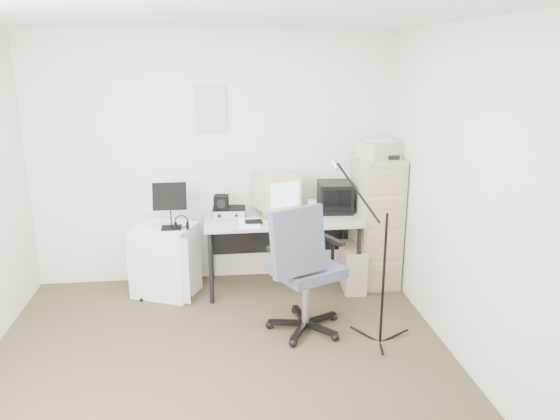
{
  "coord_description": "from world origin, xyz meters",
  "views": [
    {
      "loc": [
        -0.0,
        -3.59,
        2.28
      ],
      "look_at": [
        0.55,
        0.95,
        0.95
      ],
      "focal_mm": 35.0,
      "sensor_mm": 36.0,
      "label": 1
    }
  ],
  "objects": [
    {
      "name": "wall_front",
      "position": [
        0.0,
        -1.8,
        1.25
      ],
      "size": [
        3.6,
        0.02,
        2.5
      ],
      "primitive_type": "cube",
      "color": "silver",
      "rests_on": "ground"
    },
    {
      "name": "mic_stand",
      "position": [
        1.29,
        0.27,
        0.72
      ],
      "size": [
        0.03,
        0.03,
        1.43
      ],
      "primitive_type": "cylinder",
      "rotation": [
        0.0,
        0.0,
        1.92
      ],
      "color": "black",
      "rests_on": "floor"
    },
    {
      "name": "desk_speaker",
      "position": [
        0.92,
        1.5,
        0.81
      ],
      "size": [
        0.09,
        0.09,
        0.15
      ],
      "primitive_type": "cube",
      "rotation": [
        0.0,
        0.0,
        0.15
      ],
      "color": "beige",
      "rests_on": "desk"
    },
    {
      "name": "office_chair",
      "position": [
        0.72,
        0.54,
        0.57
      ],
      "size": [
        0.88,
        0.88,
        1.14
      ],
      "primitive_type": "cube",
      "rotation": [
        0.0,
        0.0,
        0.45
      ],
      "color": "#3B4658",
      "rests_on": "floor"
    },
    {
      "name": "wall_right",
      "position": [
        1.8,
        0.0,
        1.25
      ],
      "size": [
        0.02,
        3.6,
        2.5
      ],
      "primitive_type": "cube",
      "color": "silver",
      "rests_on": "ground"
    },
    {
      "name": "music_stand",
      "position": [
        -0.42,
        1.34,
        0.92
      ],
      "size": [
        0.33,
        0.21,
        0.45
      ],
      "primitive_type": "cube",
      "rotation": [
        0.0,
        0.0,
        -0.15
      ],
      "color": "black",
      "rests_on": "side_cart"
    },
    {
      "name": "ceiling",
      "position": [
        0.0,
        0.0,
        2.5
      ],
      "size": [
        3.6,
        3.6,
        0.01
      ],
      "primitive_type": "cube",
      "color": "white",
      "rests_on": "ground"
    },
    {
      "name": "keyboard",
      "position": [
        0.61,
        1.29,
        0.74
      ],
      "size": [
        0.43,
        0.23,
        0.02
      ],
      "primitive_type": "cube",
      "rotation": [
        0.0,
        0.0,
        -0.22
      ],
      "color": "#B3AB89",
      "rests_on": "desk"
    },
    {
      "name": "floor",
      "position": [
        0.0,
        0.0,
        -0.01
      ],
      "size": [
        3.6,
        3.6,
        0.01
      ],
      "primitive_type": "cube",
      "color": "#423A28",
      "rests_on": "ground"
    },
    {
      "name": "desk",
      "position": [
        0.63,
        1.45,
        0.36
      ],
      "size": [
        1.5,
        0.7,
        0.73
      ],
      "primitive_type": "cube",
      "color": "gray",
      "rests_on": "floor"
    },
    {
      "name": "filing_cabinet",
      "position": [
        1.58,
        1.48,
        0.65
      ],
      "size": [
        0.4,
        0.6,
        1.3
      ],
      "primitive_type": "cube",
      "color": "beige",
      "rests_on": "floor"
    },
    {
      "name": "papers",
      "position": [
        0.3,
        1.27,
        0.74
      ],
      "size": [
        0.2,
        0.27,
        0.02
      ],
      "primitive_type": "cube",
      "rotation": [
        0.0,
        0.0,
        -0.02
      ],
      "color": "white",
      "rests_on": "desk"
    },
    {
      "name": "wall_calendar",
      "position": [
        -0.02,
        1.79,
        1.75
      ],
      "size": [
        0.3,
        0.02,
        0.44
      ],
      "primitive_type": "cube",
      "color": "white",
      "rests_on": "wall_back"
    },
    {
      "name": "mouse",
      "position": [
        0.92,
        1.32,
        0.75
      ],
      "size": [
        0.09,
        0.13,
        0.04
      ],
      "primitive_type": "cube",
      "rotation": [
        0.0,
        0.0,
        -0.16
      ],
      "color": "black",
      "rests_on": "desk"
    },
    {
      "name": "radio_receiver",
      "position": [
        0.12,
        1.53,
        0.78
      ],
      "size": [
        0.33,
        0.24,
        0.09
      ],
      "primitive_type": "cube",
      "rotation": [
        0.0,
        0.0,
        -0.06
      ],
      "color": "black",
      "rests_on": "desk"
    },
    {
      "name": "radio_speaker",
      "position": [
        0.05,
        1.51,
        0.89
      ],
      "size": [
        0.15,
        0.14,
        0.13
      ],
      "primitive_type": "cube",
      "rotation": [
        0.0,
        0.0,
        -0.15
      ],
      "color": "black",
      "rests_on": "radio_receiver"
    },
    {
      "name": "side_cart",
      "position": [
        -0.51,
        1.43,
        0.35
      ],
      "size": [
        0.69,
        0.63,
        0.69
      ],
      "primitive_type": "cube",
      "rotation": [
        0.0,
        0.0,
        -0.4
      ],
      "color": "white",
      "rests_on": "floor"
    },
    {
      "name": "crt_monitor",
      "position": [
        0.58,
        1.54,
        0.93
      ],
      "size": [
        0.48,
        0.49,
        0.41
      ],
      "primitive_type": "cube",
      "rotation": [
        0.0,
        0.0,
        0.33
      ],
      "color": "#B3AB89",
      "rests_on": "desk"
    },
    {
      "name": "headphones",
      "position": [
        -0.33,
        1.3,
        0.74
      ],
      "size": [
        0.19,
        0.19,
        0.03
      ],
      "primitive_type": "torus",
      "rotation": [
        0.0,
        0.0,
        -0.36
      ],
      "color": "black",
      "rests_on": "side_cart"
    },
    {
      "name": "crt_tv",
      "position": [
        1.18,
        1.6,
        0.88
      ],
      "size": [
        0.35,
        0.37,
        0.3
      ],
      "primitive_type": "cube",
      "rotation": [
        0.0,
        0.0,
        -0.07
      ],
      "color": "black",
      "rests_on": "desk"
    },
    {
      "name": "pc_tower",
      "position": [
        1.33,
        1.34,
        0.22
      ],
      "size": [
        0.23,
        0.47,
        0.43
      ],
      "primitive_type": "cube",
      "rotation": [
        0.0,
        0.0,
        -0.06
      ],
      "color": "#B3AB89",
      "rests_on": "floor"
    },
    {
      "name": "wall_back",
      "position": [
        0.0,
        1.8,
        1.25
      ],
      "size": [
        3.6,
        0.02,
        2.5
      ],
      "primitive_type": "cube",
      "color": "silver",
      "rests_on": "ground"
    },
    {
      "name": "printer",
      "position": [
        1.58,
        1.44,
        1.38
      ],
      "size": [
        0.48,
        0.42,
        0.15
      ],
      "primitive_type": "cube",
      "rotation": [
        0.0,
        0.0,
        0.43
      ],
      "color": "#B3AB89",
      "rests_on": "filing_cabinet"
    }
  ]
}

